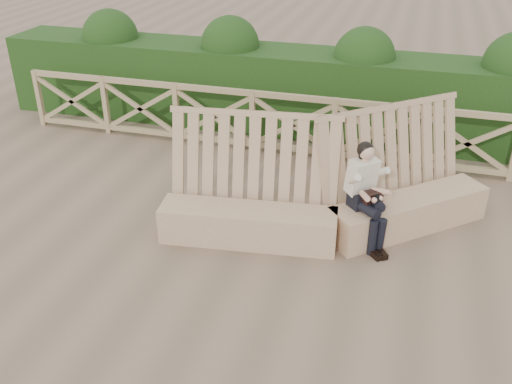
# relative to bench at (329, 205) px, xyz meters

# --- Properties ---
(ground) EXTENTS (60.00, 60.00, 0.00)m
(ground) POSITION_rel_bench_xyz_m (-1.04, -1.19, -0.41)
(ground) COLOR brown
(ground) RESTS_ON ground
(bench) EXTENTS (4.24, 2.44, 1.62)m
(bench) POSITION_rel_bench_xyz_m (0.00, 0.00, 0.00)
(bench) COLOR #917453
(bench) RESTS_ON ground
(woman) EXTENTS (0.70, 0.78, 1.38)m
(woman) POSITION_rel_bench_xyz_m (0.48, -0.09, 0.35)
(woman) COLOR black
(woman) RESTS_ON ground
(guardrail) EXTENTS (10.10, 0.09, 1.10)m
(guardrail) POSITION_rel_bench_xyz_m (-1.04, 2.31, 0.14)
(guardrail) COLOR olive
(guardrail) RESTS_ON ground
(hedge) EXTENTS (12.00, 1.20, 1.50)m
(hedge) POSITION_rel_bench_xyz_m (-1.04, 3.51, 0.34)
(hedge) COLOR black
(hedge) RESTS_ON ground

